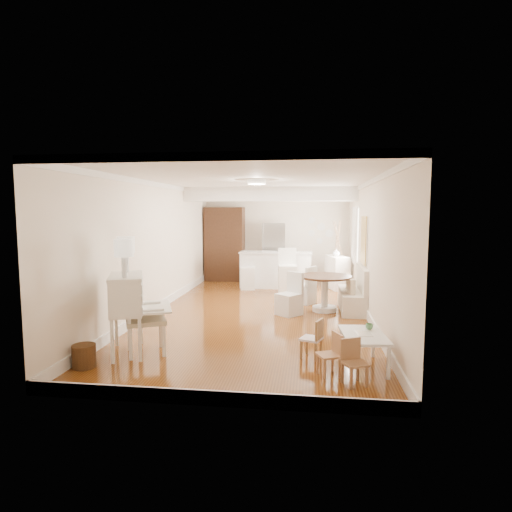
% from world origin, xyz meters
% --- Properties ---
extents(room, '(9.00, 9.04, 2.82)m').
position_xyz_m(room, '(0.04, 0.32, 1.98)').
color(room, brown).
rests_on(room, ground).
extents(secretary_bureau, '(1.25, 1.26, 1.22)m').
position_xyz_m(secretary_bureau, '(-1.70, -2.88, 0.61)').
color(secretary_bureau, white).
rests_on(secretary_bureau, ground).
extents(gustavian_armchair, '(0.83, 0.83, 1.08)m').
position_xyz_m(gustavian_armchair, '(-1.41, -2.86, 0.54)').
color(gustavian_armchair, white).
rests_on(gustavian_armchair, ground).
extents(wicker_basket, '(0.43, 0.43, 0.32)m').
position_xyz_m(wicker_basket, '(-2.05, -3.54, 0.16)').
color(wicker_basket, '#4A2E17').
rests_on(wicker_basket, ground).
extents(kids_table, '(0.65, 1.00, 0.48)m').
position_xyz_m(kids_table, '(1.82, -3.04, 0.24)').
color(kids_table, white).
rests_on(kids_table, ground).
extents(kids_chair_a, '(0.37, 0.37, 0.58)m').
position_xyz_m(kids_chair_a, '(1.33, -3.42, 0.29)').
color(kids_chair_a, tan).
rests_on(kids_chair_a, ground).
extents(kids_chair_b, '(0.38, 0.38, 0.60)m').
position_xyz_m(kids_chair_b, '(1.10, -2.74, 0.30)').
color(kids_chair_b, '#997045').
rests_on(kids_chair_b, ground).
extents(kids_chair_c, '(0.37, 0.37, 0.58)m').
position_xyz_m(kids_chair_c, '(1.64, -3.69, 0.29)').
color(kids_chair_c, '#9F6E48').
rests_on(kids_chair_c, ground).
extents(banquette, '(0.52, 1.60, 0.98)m').
position_xyz_m(banquette, '(1.99, 0.50, 0.49)').
color(banquette, silver).
rests_on(banquette, ground).
extents(dining_table, '(1.45, 1.45, 0.79)m').
position_xyz_m(dining_table, '(1.39, 0.31, 0.39)').
color(dining_table, '#432615').
rests_on(dining_table, ground).
extents(slip_chair_near, '(0.61, 0.61, 0.90)m').
position_xyz_m(slip_chair_near, '(0.64, -0.13, 0.45)').
color(slip_chair_near, white).
rests_on(slip_chair_near, ground).
extents(slip_chair_far, '(0.60, 0.59, 0.89)m').
position_xyz_m(slip_chair_far, '(0.94, 1.07, 0.44)').
color(slip_chair_far, silver).
rests_on(slip_chair_far, ground).
extents(breakfast_counter, '(2.05, 0.65, 1.03)m').
position_xyz_m(breakfast_counter, '(0.10, 3.10, 0.52)').
color(breakfast_counter, white).
rests_on(breakfast_counter, ground).
extents(bar_stool_left, '(0.45, 0.45, 0.99)m').
position_xyz_m(bar_stool_left, '(-0.66, 2.73, 0.49)').
color(bar_stool_left, white).
rests_on(bar_stool_left, ground).
extents(bar_stool_right, '(0.53, 0.53, 1.19)m').
position_xyz_m(bar_stool_right, '(0.48, 2.28, 0.60)').
color(bar_stool_right, white).
rests_on(bar_stool_right, ground).
extents(pantry_cabinet, '(1.20, 0.60, 2.30)m').
position_xyz_m(pantry_cabinet, '(-1.60, 4.18, 1.15)').
color(pantry_cabinet, '#381E11').
rests_on(pantry_cabinet, ground).
extents(fridge, '(0.75, 0.65, 1.80)m').
position_xyz_m(fridge, '(0.30, 4.15, 0.90)').
color(fridge, silver).
rests_on(fridge, ground).
extents(sideboard, '(0.68, 1.05, 0.92)m').
position_xyz_m(sideboard, '(1.83, 3.16, 0.46)').
color(sideboard, white).
rests_on(sideboard, ground).
extents(pencil_cup, '(0.12, 0.12, 0.08)m').
position_xyz_m(pencil_cup, '(1.93, -2.80, 0.52)').
color(pencil_cup, '#5EA266').
rests_on(pencil_cup, kids_table).
extents(branch_vase, '(0.21, 0.21, 0.21)m').
position_xyz_m(branch_vase, '(1.80, 3.14, 1.03)').
color(branch_vase, white).
rests_on(branch_vase, sideboard).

